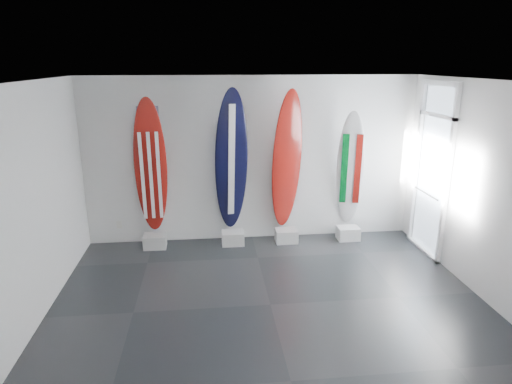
{
  "coord_description": "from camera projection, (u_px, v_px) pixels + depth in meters",
  "views": [
    {
      "loc": [
        -0.8,
        -5.42,
        3.23
      ],
      "look_at": [
        -0.05,
        1.4,
        1.22
      ],
      "focal_mm": 31.34,
      "sensor_mm": 36.0,
      "label": 1
    }
  ],
  "objects": [
    {
      "name": "display_block_usa",
      "position": [
        155.0,
        241.0,
        8.02
      ],
      "size": [
        0.4,
        0.3,
        0.24
      ],
      "primitive_type": "cube",
      "color": "silver",
      "rests_on": "floor"
    },
    {
      "name": "display_block_italy",
      "position": [
        348.0,
        233.0,
        8.39
      ],
      "size": [
        0.4,
        0.3,
        0.24
      ],
      "primitive_type": "cube",
      "color": "silver",
      "rests_on": "floor"
    },
    {
      "name": "wall_left",
      "position": [
        27.0,
        209.0,
        5.42
      ],
      "size": [
        0.0,
        5.0,
        5.0
      ],
      "primitive_type": "plane",
      "rotation": [
        1.57,
        0.0,
        1.57
      ],
      "color": "silver",
      "rests_on": "ground"
    },
    {
      "name": "display_block_swiss",
      "position": [
        286.0,
        236.0,
        8.27
      ],
      "size": [
        0.4,
        0.3,
        0.24
      ],
      "primitive_type": "cube",
      "color": "silver",
      "rests_on": "floor"
    },
    {
      "name": "surfboard_swiss",
      "position": [
        287.0,
        161.0,
        7.97
      ],
      "size": [
        0.66,
        0.52,
        2.56
      ],
      "primitive_type": "ellipsoid",
      "rotation": [
        0.11,
        0.0,
        0.31
      ],
      "color": "maroon",
      "rests_on": "display_block_swiss"
    },
    {
      "name": "glass_door",
      "position": [
        432.0,
        172.0,
        7.55
      ],
      "size": [
        0.12,
        1.16,
        2.85
      ],
      "primitive_type": null,
      "color": "white",
      "rests_on": "floor"
    },
    {
      "name": "ceiling",
      "position": [
        273.0,
        81.0,
        5.31
      ],
      "size": [
        6.0,
        6.0,
        0.0
      ],
      "primitive_type": "plane",
      "rotation": [
        3.14,
        0.0,
        0.0
      ],
      "color": "white",
      "rests_on": "wall_back"
    },
    {
      "name": "surfboard_italy",
      "position": [
        350.0,
        169.0,
        8.15
      ],
      "size": [
        0.6,
        0.57,
        2.19
      ],
      "primitive_type": "ellipsoid",
      "rotation": [
        0.17,
        0.0,
        -0.28
      ],
      "color": "white",
      "rests_on": "display_block_italy"
    },
    {
      "name": "wall_front",
      "position": [
        319.0,
        301.0,
        3.35
      ],
      "size": [
        6.0,
        0.0,
        6.0
      ],
      "primitive_type": "plane",
      "rotation": [
        -1.57,
        0.0,
        0.0
      ],
      "color": "silver",
      "rests_on": "ground"
    },
    {
      "name": "balcony",
      "position": [
        497.0,
        221.0,
        7.95
      ],
      "size": [
        2.8,
        2.2,
        1.2
      ],
      "primitive_type": null,
      "color": "slate",
      "rests_on": "ground"
    },
    {
      "name": "wall_outlet",
      "position": [
        119.0,
        225.0,
        8.17
      ],
      "size": [
        0.09,
        0.02,
        0.13
      ],
      "primitive_type": "cube",
      "color": "silver",
      "rests_on": "wall_back"
    },
    {
      "name": "wall_right",
      "position": [
        490.0,
        194.0,
        6.05
      ],
      "size": [
        0.0,
        5.0,
        5.0
      ],
      "primitive_type": "plane",
      "rotation": [
        1.57,
        0.0,
        -1.57
      ],
      "color": "silver",
      "rests_on": "ground"
    },
    {
      "name": "surfboard_usa",
      "position": [
        151.0,
        167.0,
        7.74
      ],
      "size": [
        0.6,
        0.49,
        2.45
      ],
      "primitive_type": "ellipsoid",
      "rotation": [
        0.15,
        0.0,
        0.09
      ],
      "color": "maroon",
      "rests_on": "display_block_usa"
    },
    {
      "name": "wall_back",
      "position": [
        252.0,
        160.0,
        8.12
      ],
      "size": [
        6.0,
        0.0,
        6.0
      ],
      "primitive_type": "plane",
      "rotation": [
        1.57,
        0.0,
        0.0
      ],
      "color": "silver",
      "rests_on": "ground"
    },
    {
      "name": "display_block_navy",
      "position": [
        233.0,
        238.0,
        8.17
      ],
      "size": [
        0.4,
        0.3,
        0.24
      ],
      "primitive_type": "cube",
      "color": "silver",
      "rests_on": "floor"
    },
    {
      "name": "floor",
      "position": [
        270.0,
        305.0,
        6.16
      ],
      "size": [
        6.0,
        6.0,
        0.0
      ],
      "primitive_type": "plane",
      "color": "black",
      "rests_on": "ground"
    },
    {
      "name": "surfboard_navy",
      "position": [
        231.0,
        161.0,
        7.86
      ],
      "size": [
        0.64,
        0.49,
        2.59
      ],
      "primitive_type": "ellipsoid",
      "rotation": [
        0.12,
        0.0,
        0.16
      ],
      "color": "black",
      "rests_on": "display_block_navy"
    }
  ]
}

